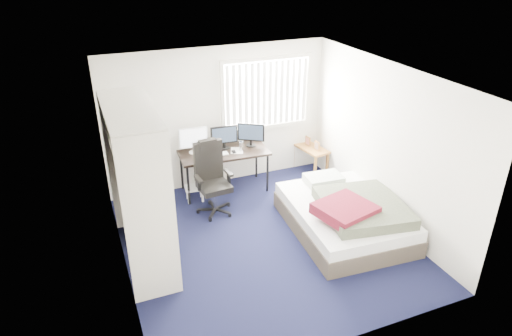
{
  "coord_description": "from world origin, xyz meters",
  "views": [
    {
      "loc": [
        -2.25,
        -5.19,
        4.0
      ],
      "look_at": [
        0.03,
        0.4,
        1.03
      ],
      "focal_mm": 32.0,
      "sensor_mm": 36.0,
      "label": 1
    }
  ],
  "objects": [
    {
      "name": "desk",
      "position": [
        -0.04,
        1.75,
        0.79
      ],
      "size": [
        1.57,
        0.8,
        1.22
      ],
      "color": "black",
      "rests_on": "ground"
    },
    {
      "name": "room_shell",
      "position": [
        0.0,
        0.0,
        1.51
      ],
      "size": [
        4.2,
        4.2,
        4.2
      ],
      "color": "silver",
      "rests_on": "ground"
    },
    {
      "name": "bed",
      "position": [
        1.26,
        -0.22,
        0.29
      ],
      "size": [
        1.67,
        2.15,
        0.67
      ],
      "color": "#41392F",
      "rests_on": "ground"
    },
    {
      "name": "closet",
      "position": [
        -1.67,
        0.27,
        1.35
      ],
      "size": [
        0.64,
        1.84,
        2.22
      ],
      "color": "beige",
      "rests_on": "ground"
    },
    {
      "name": "window_assembly",
      "position": [
        0.9,
        2.04,
        1.6
      ],
      "size": [
        1.72,
        0.09,
        1.32
      ],
      "color": "white",
      "rests_on": "ground"
    },
    {
      "name": "office_chair",
      "position": [
        -0.44,
        1.14,
        0.47
      ],
      "size": [
        0.62,
        0.62,
        1.22
      ],
      "color": "black",
      "rests_on": "ground"
    },
    {
      "name": "nightstand",
      "position": [
        1.75,
        1.82,
        0.44
      ],
      "size": [
        0.48,
        0.78,
        0.68
      ],
      "color": "brown",
      "rests_on": "ground"
    },
    {
      "name": "pine_box",
      "position": [
        -1.65,
        -0.18,
        0.15
      ],
      "size": [
        0.45,
        0.38,
        0.3
      ],
      "primitive_type": "cube",
      "rotation": [
        0.0,
        0.0,
        0.22
      ],
      "color": "#9D7B4E",
      "rests_on": "ground"
    },
    {
      "name": "ground",
      "position": [
        0.0,
        0.0,
        0.0
      ],
      "size": [
        4.2,
        4.2,
        0.0
      ],
      "primitive_type": "plane",
      "color": "black",
      "rests_on": "ground"
    },
    {
      "name": "footstool",
      "position": [
        -0.64,
        1.57,
        0.2
      ],
      "size": [
        0.35,
        0.29,
        0.26
      ],
      "color": "white",
      "rests_on": "ground"
    }
  ]
}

